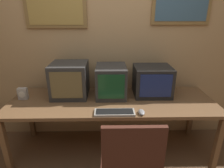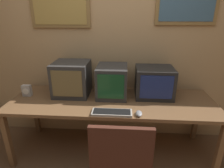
# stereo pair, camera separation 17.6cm
# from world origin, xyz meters

# --- Properties ---
(wall_back) EXTENTS (8.00, 0.08, 2.60)m
(wall_back) POSITION_xyz_m (0.00, 1.33, 1.31)
(wall_back) COLOR tan
(wall_back) RESTS_ON ground_plane
(desk) EXTENTS (2.36, 0.78, 0.72)m
(desk) POSITION_xyz_m (0.00, 0.88, 0.66)
(desk) COLOR brown
(desk) RESTS_ON ground_plane
(monitor_left) EXTENTS (0.42, 0.41, 0.40)m
(monitor_left) POSITION_xyz_m (-0.50, 1.03, 0.92)
(monitor_left) COLOR #333333
(monitor_left) RESTS_ON desk
(monitor_center) EXTENTS (0.35, 0.42, 0.37)m
(monitor_center) POSITION_xyz_m (-0.01, 1.02, 0.91)
(monitor_center) COLOR #333333
(monitor_center) RESTS_ON desk
(monitor_right) EXTENTS (0.44, 0.38, 0.35)m
(monitor_right) POSITION_xyz_m (0.49, 1.04, 0.90)
(monitor_right) COLOR black
(monitor_right) RESTS_ON desk
(keyboard_main) EXTENTS (0.41, 0.14, 0.03)m
(keyboard_main) POSITION_xyz_m (0.02, 0.57, 0.74)
(keyboard_main) COLOR #A8A399
(keyboard_main) RESTS_ON desk
(mouse_near_keyboard) EXTENTS (0.06, 0.11, 0.04)m
(mouse_near_keyboard) POSITION_xyz_m (0.29, 0.56, 0.74)
(mouse_near_keyboard) COLOR gray
(mouse_near_keyboard) RESTS_ON desk
(desk_clock) EXTENTS (0.10, 0.06, 0.14)m
(desk_clock) POSITION_xyz_m (-1.04, 0.93, 0.79)
(desk_clock) COLOR #B7B2AD
(desk_clock) RESTS_ON desk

